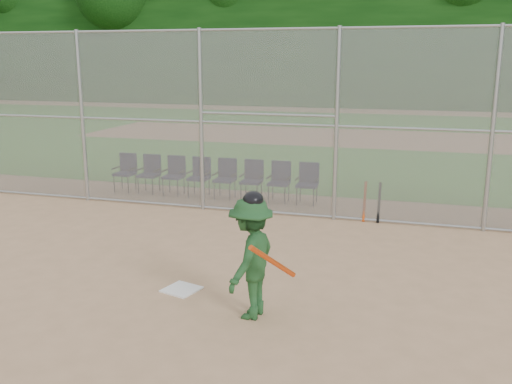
# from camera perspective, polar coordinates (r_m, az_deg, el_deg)

# --- Properties ---
(ground) EXTENTS (100.00, 100.00, 0.00)m
(ground) POSITION_cam_1_polar(r_m,az_deg,el_deg) (8.01, -5.16, -11.67)
(ground) COLOR tan
(ground) RESTS_ON ground
(grass_strip) EXTENTS (100.00, 100.00, 0.00)m
(grass_strip) POSITION_cam_1_polar(r_m,az_deg,el_deg) (25.12, 10.07, 5.37)
(grass_strip) COLOR #2C6E21
(grass_strip) RESTS_ON ground
(dirt_patch_far) EXTENTS (24.00, 24.00, 0.00)m
(dirt_patch_far) POSITION_cam_1_polar(r_m,az_deg,el_deg) (25.12, 10.07, 5.38)
(dirt_patch_far) COLOR tan
(dirt_patch_far) RESTS_ON ground
(backstop_fence) EXTENTS (16.09, 0.09, 4.00)m
(backstop_fence) POSITION_cam_1_polar(r_m,az_deg,el_deg) (12.12, 3.36, 7.08)
(backstop_fence) COLOR gray
(backstop_fence) RESTS_ON ground
(treeline) EXTENTS (81.00, 60.00, 11.00)m
(treeline) POSITION_cam_1_polar(r_m,az_deg,el_deg) (26.96, 11.07, 17.57)
(treeline) COLOR black
(treeline) RESTS_ON ground
(home_plate) EXTENTS (0.59, 0.59, 0.02)m
(home_plate) POSITION_cam_1_polar(r_m,az_deg,el_deg) (8.68, -7.46, -9.63)
(home_plate) COLOR white
(home_plate) RESTS_ON ground
(batter_at_plate) EXTENTS (1.01, 1.27, 1.72)m
(batter_at_plate) POSITION_cam_1_polar(r_m,az_deg,el_deg) (7.51, -0.50, -6.51)
(batter_at_plate) COLOR #1C4821
(batter_at_plate) RESTS_ON ground
(spare_bats) EXTENTS (0.36, 0.27, 0.84)m
(spare_bats) POSITION_cam_1_polar(r_m,az_deg,el_deg) (12.22, 11.51, -0.98)
(spare_bats) COLOR #D84C14
(spare_bats) RESTS_ON ground
(chair_0) EXTENTS (0.54, 0.52, 0.96)m
(chair_0) POSITION_cam_1_polar(r_m,az_deg,el_deg) (15.10, -13.02, 1.89)
(chair_0) COLOR black
(chair_0) RESTS_ON ground
(chair_1) EXTENTS (0.54, 0.52, 0.96)m
(chair_1) POSITION_cam_1_polar(r_m,az_deg,el_deg) (14.78, -10.70, 1.76)
(chair_1) COLOR black
(chair_1) RESTS_ON ground
(chair_2) EXTENTS (0.54, 0.52, 0.96)m
(chair_2) POSITION_cam_1_polar(r_m,az_deg,el_deg) (14.49, -8.28, 1.62)
(chair_2) COLOR black
(chair_2) RESTS_ON ground
(chair_3) EXTENTS (0.54, 0.52, 0.96)m
(chair_3) POSITION_cam_1_polar(r_m,az_deg,el_deg) (14.22, -5.77, 1.47)
(chair_3) COLOR black
(chair_3) RESTS_ON ground
(chair_4) EXTENTS (0.54, 0.52, 0.96)m
(chair_4) POSITION_cam_1_polar(r_m,az_deg,el_deg) (13.98, -3.16, 1.31)
(chair_4) COLOR black
(chair_4) RESTS_ON ground
(chair_5) EXTENTS (0.54, 0.52, 0.96)m
(chair_5) POSITION_cam_1_polar(r_m,az_deg,el_deg) (13.77, -0.47, 1.15)
(chair_5) COLOR black
(chair_5) RESTS_ON ground
(chair_6) EXTENTS (0.54, 0.52, 0.96)m
(chair_6) POSITION_cam_1_polar(r_m,az_deg,el_deg) (13.59, 2.29, 0.97)
(chair_6) COLOR black
(chair_6) RESTS_ON ground
(chair_7) EXTENTS (0.54, 0.52, 0.96)m
(chair_7) POSITION_cam_1_polar(r_m,az_deg,el_deg) (13.44, 5.13, 0.80)
(chair_7) COLOR black
(chair_7) RESTS_ON ground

